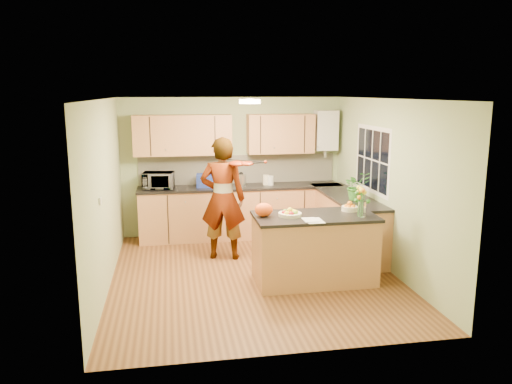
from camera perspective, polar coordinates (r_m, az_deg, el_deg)
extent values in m
plane|color=#573218|center=(7.30, -0.28, -9.42)|extent=(4.50, 4.50, 0.00)
cube|color=silver|center=(6.83, -0.30, 10.59)|extent=(4.00, 4.50, 0.02)
cube|color=#99AF7D|center=(9.15, -2.66, 2.93)|extent=(4.00, 0.02, 2.50)
cube|color=#99AF7D|center=(4.82, 4.21, -4.88)|extent=(4.00, 0.02, 2.50)
cube|color=#99AF7D|center=(6.92, -16.86, -0.32)|extent=(0.02, 4.50, 2.50)
cube|color=#99AF7D|center=(7.55, 14.85, 0.74)|extent=(0.02, 4.50, 2.50)
cube|color=#A26940|center=(9.03, -1.74, -2.36)|extent=(3.60, 0.60, 0.90)
cube|color=black|center=(8.92, -1.74, 0.56)|extent=(3.64, 0.62, 0.04)
cube|color=#A26940|center=(8.37, 10.29, -3.64)|extent=(0.60, 2.20, 0.90)
cube|color=black|center=(8.26, 10.34, -0.49)|extent=(0.62, 2.24, 0.04)
cube|color=beige|center=(9.16, -2.02, 2.63)|extent=(3.60, 0.02, 0.52)
cube|color=#A26940|center=(8.84, -8.38, 6.44)|extent=(1.70, 0.34, 0.70)
cube|color=#A26940|center=(9.06, 2.82, 6.67)|extent=(1.20, 0.34, 0.70)
cube|color=silver|center=(9.29, 7.97, 7.00)|extent=(0.40, 0.30, 0.72)
cylinder|color=#AFAFB4|center=(9.33, 7.90, 4.55)|extent=(0.06, 0.06, 0.20)
cube|color=silver|center=(8.04, 13.15, 3.63)|extent=(0.01, 1.30, 1.05)
cube|color=black|center=(8.04, 13.12, 3.63)|extent=(0.01, 1.18, 0.92)
cube|color=silver|center=(6.32, -17.37, -0.96)|extent=(0.02, 0.09, 0.09)
cylinder|color=#FFEABF|center=(7.12, -0.71, 10.30)|extent=(0.30, 0.30, 0.06)
cylinder|color=silver|center=(7.12, -0.72, 10.54)|extent=(0.10, 0.10, 0.02)
cube|color=#A26940|center=(6.97, 6.66, -6.59)|extent=(1.62, 0.81, 0.91)
cube|color=black|center=(6.83, 6.75, -2.80)|extent=(1.66, 0.85, 0.04)
cylinder|color=beige|center=(6.73, 3.90, -2.58)|extent=(0.31, 0.31, 0.05)
cylinder|color=beige|center=(7.13, 10.66, -1.88)|extent=(0.23, 0.23, 0.07)
cylinder|color=silver|center=(6.84, 12.03, -1.89)|extent=(0.10, 0.10, 0.21)
ellipsoid|color=#F75214|center=(6.69, 0.89, -2.03)|extent=(0.29, 0.27, 0.18)
cube|color=silver|center=(6.52, 6.66, -3.25)|extent=(0.22, 0.30, 0.01)
imported|color=#D8A484|center=(7.78, -3.82, -0.75)|extent=(0.79, 0.62, 1.92)
imported|color=silver|center=(8.82, -11.10, 1.30)|extent=(0.56, 0.42, 0.29)
cube|color=navy|center=(8.84, -5.84, 1.32)|extent=(0.32, 0.25, 0.24)
cylinder|color=#AFAFB4|center=(8.87, -1.70, 1.35)|extent=(0.16, 0.16, 0.22)
sphere|color=black|center=(8.84, -1.71, 2.30)|extent=(0.08, 0.08, 0.08)
cylinder|color=beige|center=(9.01, 1.15, 1.40)|extent=(0.13, 0.13, 0.18)
cylinder|color=silver|center=(8.98, 1.68, 1.31)|extent=(0.14, 0.14, 0.17)
imported|color=#347A28|center=(7.87, 11.43, 0.70)|extent=(0.47, 0.43, 0.45)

